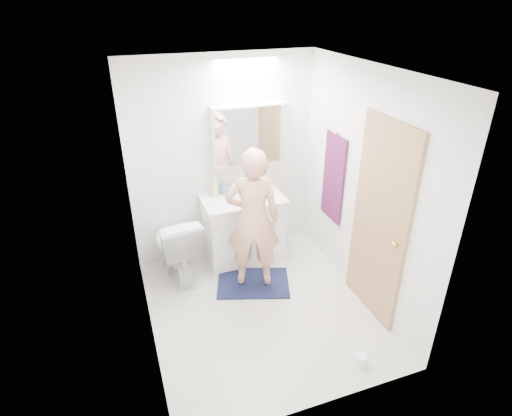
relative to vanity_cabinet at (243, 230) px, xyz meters
name	(u,v)px	position (x,y,z in m)	size (l,w,h in m)	color
floor	(260,308)	(-0.14, -0.96, -0.39)	(2.50, 2.50, 0.00)	silver
ceiling	(261,71)	(-0.14, -0.96, 2.01)	(2.50, 2.50, 0.00)	white
wall_back	(223,160)	(-0.14, 0.29, 0.81)	(2.50, 2.50, 0.00)	white
wall_front	(325,286)	(-0.14, -2.21, 0.81)	(2.50, 2.50, 0.00)	white
wall_left	(137,226)	(-1.24, -0.96, 0.81)	(2.50, 2.50, 0.00)	white
wall_right	(363,189)	(0.96, -0.96, 0.81)	(2.50, 2.50, 0.00)	white
vanity_cabinet	(243,230)	(0.00, 0.00, 0.00)	(0.90, 0.55, 0.78)	white
countertop	(243,199)	(0.00, 0.00, 0.41)	(0.95, 0.58, 0.04)	white
sink_basin	(242,195)	(0.00, 0.03, 0.45)	(0.36, 0.36, 0.03)	silver
faucet	(237,184)	(0.00, 0.22, 0.51)	(0.02, 0.02, 0.16)	silver
medicine_cabinet	(249,135)	(0.16, 0.21, 1.11)	(0.88, 0.14, 0.70)	white
mirror_panel	(251,137)	(0.16, 0.13, 1.11)	(0.84, 0.01, 0.66)	silver
toilet	(175,246)	(-0.84, -0.11, 0.01)	(0.45, 0.79, 0.81)	white
bath_rug	(253,283)	(-0.07, -0.56, -0.38)	(0.80, 0.55, 0.02)	#14223F
person	(253,219)	(-0.07, -0.56, 0.45)	(0.58, 0.38, 1.58)	#DE9C85
door	(379,223)	(0.94, -1.31, 0.61)	(0.04, 0.80, 2.00)	tan
door_knob	(395,244)	(0.90, -1.61, 0.56)	(0.06, 0.06, 0.06)	gold
towel	(333,178)	(0.94, -0.41, 0.71)	(0.02, 0.42, 1.00)	#15133C
towel_hook	(336,133)	(0.92, -0.41, 1.23)	(0.02, 0.02, 0.07)	silver
soap_bottle_a	(215,187)	(-0.29, 0.15, 0.55)	(0.09, 0.09, 0.23)	#D4C389
soap_bottle_b	(223,187)	(-0.18, 0.18, 0.52)	(0.08, 0.08, 0.18)	#5585B6
toothbrush_cup	(255,186)	(0.21, 0.16, 0.48)	(0.10, 0.10, 0.10)	#3C4EB5
toilet_paper_roll	(360,359)	(0.44, -1.97, -0.34)	(0.11, 0.11, 0.10)	white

